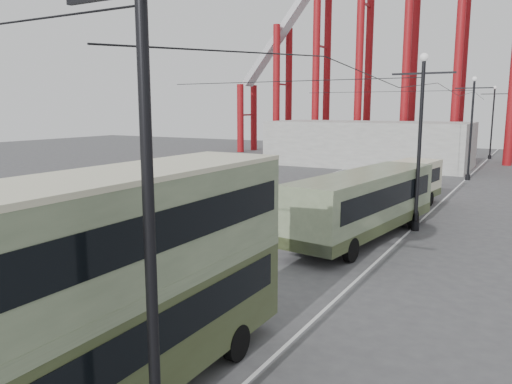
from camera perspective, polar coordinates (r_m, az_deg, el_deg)
The scene contains 11 objects.
ground at distance 15.76m, azimuth -19.82°, elevation -15.54°, with size 160.00×160.00×0.00m, color #434345.
road_markings at distance 31.85m, azimuth 6.92°, elevation -2.33°, with size 12.52×120.00×0.01m.
lamp_post_near at distance 8.31m, azimuth -12.93°, elevation 18.47°, with size 3.20×0.44×10.80m.
lamp_post_mid at distance 27.71m, azimuth 18.18°, elevation 5.25°, with size 3.20×0.44×9.32m.
lamp_post_far at distance 49.43m, azimuth 23.37°, elevation 6.65°, with size 3.20×0.44×9.32m.
lamp_post_distant at distance 71.33m, azimuth 25.39°, elevation 7.17°, with size 3.20×0.44×9.32m.
fairground_shed at distance 58.78m, azimuth 12.68°, elevation 5.41°, with size 22.00×10.00×5.00m, color gray.
double_decker_bus at distance 11.32m, azimuth -14.58°, elevation -9.34°, with size 2.52×9.76×5.24m.
single_decker_green at distance 25.61m, azimuth 12.39°, elevation -1.10°, with size 4.23×12.12×3.36m.
single_decker_cream at distance 33.27m, azimuth 16.13°, elevation 0.81°, with size 3.62×9.86×2.99m.
pedestrian at distance 19.83m, azimuth -7.12°, elevation -7.15°, with size 0.63×0.41×1.72m, color black.
Camera 1 is at (11.09, -9.09, 6.54)m, focal length 35.00 mm.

